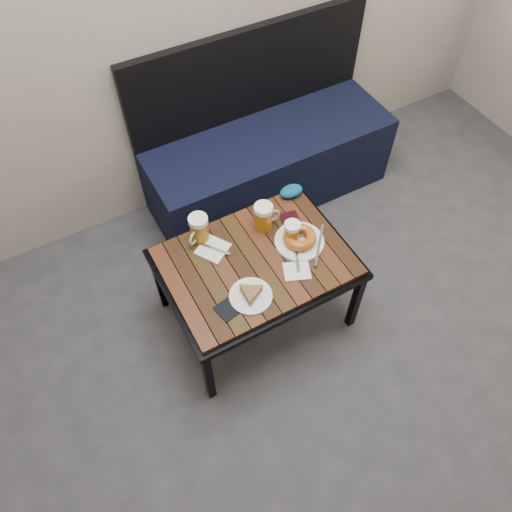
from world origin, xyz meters
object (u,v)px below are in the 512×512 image
plate_pie (251,294)px  passport_burgundy (291,221)px  beer_mug_centre (264,217)px  passport_navy (231,307)px  plate_bagel (300,239)px  bench (267,157)px  knit_pouch (291,191)px  beer_mug_left (199,229)px  beer_mug_right (292,232)px  cafe_table (256,265)px

plate_pie → passport_burgundy: (0.36, 0.27, -0.02)m
beer_mug_centre → plate_pie: bearing=-121.4°
beer_mug_centre → passport_navy: size_ratio=1.11×
plate_bagel → passport_navy: size_ratio=2.16×
bench → knit_pouch: (-0.14, -0.48, 0.23)m
bench → plate_bagel: bearing=-109.2°
passport_navy → knit_pouch: knit_pouch is taller
beer_mug_left → beer_mug_right: (0.36, -0.21, -0.01)m
beer_mug_centre → plate_bagel: 0.19m
bench → passport_burgundy: bench is taller
beer_mug_left → passport_burgundy: 0.44m
cafe_table → passport_navy: 0.27m
cafe_table → bench: bearing=57.0°
beer_mug_left → beer_mug_centre: 0.30m
passport_navy → passport_burgundy: (0.46, 0.28, -0.00)m
plate_pie → cafe_table: bearing=54.6°
knit_pouch → bench: bearing=73.7°
bench → passport_navy: bench is taller
beer_mug_left → passport_burgundy: bearing=130.8°
cafe_table → passport_burgundy: 0.28m
bench → beer_mug_left: size_ratio=9.99×
beer_mug_right → passport_navy: (-0.40, -0.18, -0.06)m
passport_burgundy → plate_pie: bearing=-131.2°
cafe_table → passport_burgundy: (0.25, 0.11, 0.05)m
cafe_table → beer_mug_right: bearing=4.8°
beer_mug_right → passport_burgundy: beer_mug_right is taller
knit_pouch → beer_mug_right: bearing=-120.7°
beer_mug_left → knit_pouch: bearing=149.9°
cafe_table → plate_bagel: (0.22, -0.01, 0.07)m
bench → plate_pie: bench is taller
beer_mug_right → beer_mug_left: bearing=163.9°
beer_mug_centre → passport_navy: (-0.33, -0.31, -0.07)m
beer_mug_centre → bench: bearing=65.0°
beer_mug_centre → knit_pouch: (0.21, 0.11, -0.04)m
beer_mug_left → passport_navy: bearing=50.2°
cafe_table → plate_pie: 0.20m
cafe_table → beer_mug_centre: beer_mug_centre is taller
beer_mug_left → beer_mug_centre: size_ratio=1.01×
beer_mug_left → passport_navy: (-0.04, -0.39, -0.07)m
beer_mug_left → plate_bagel: bearing=114.3°
beer_mug_left → plate_pie: bearing=64.1°
cafe_table → plate_bagel: plate_bagel is taller
beer_mug_left → plate_pie: 0.39m
beer_mug_centre → knit_pouch: size_ratio=1.19×
cafe_table → passport_burgundy: passport_burgundy is taller
cafe_table → beer_mug_left: beer_mug_left is taller
passport_navy → knit_pouch: 0.69m
plate_pie → passport_navy: plate_pie is taller
plate_pie → plate_bagel: bearing=23.9°
bench → beer_mug_left: 0.86m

